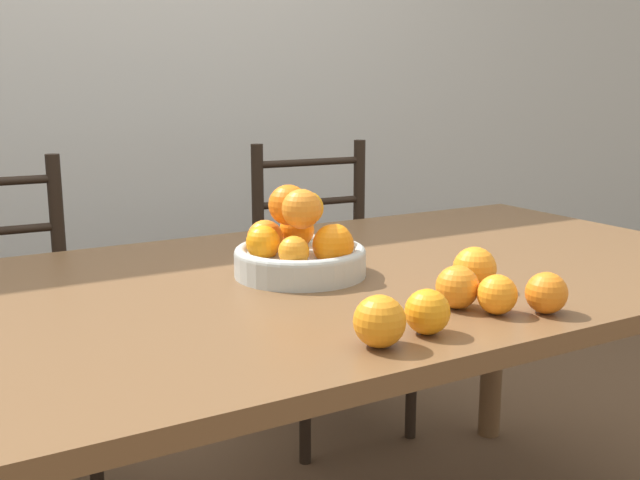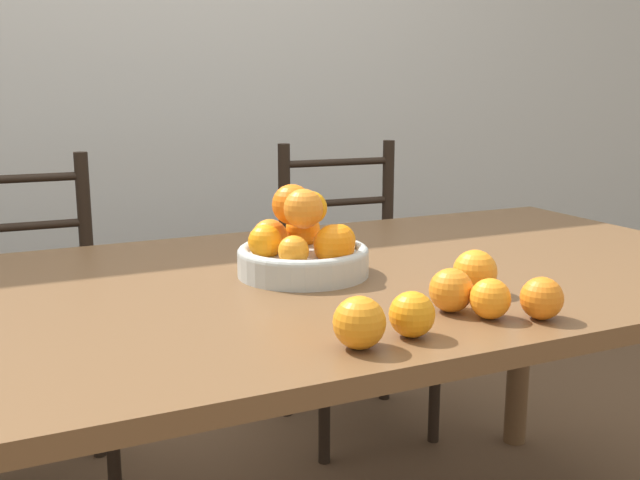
{
  "view_description": "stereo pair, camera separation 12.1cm",
  "coord_description": "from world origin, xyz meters",
  "px_view_note": "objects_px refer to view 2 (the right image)",
  "views": [
    {
      "loc": [
        -0.72,
        -1.28,
        1.14
      ],
      "look_at": [
        -0.01,
        -0.05,
        0.84
      ],
      "focal_mm": 42.0,
      "sensor_mm": 36.0,
      "label": 1
    },
    {
      "loc": [
        -0.61,
        -1.33,
        1.14
      ],
      "look_at": [
        -0.01,
        -0.05,
        0.84
      ],
      "focal_mm": 42.0,
      "sensor_mm": 36.0,
      "label": 2
    }
  ],
  "objects_px": {
    "orange_loose_3": "(359,323)",
    "chair_right": "(353,291)",
    "orange_loose_2": "(451,290)",
    "orange_loose_5": "(475,272)",
    "orange_loose_0": "(490,299)",
    "orange_loose_1": "(542,298)",
    "orange_loose_4": "(412,314)",
    "chair_left": "(25,335)",
    "fruit_bowl": "(303,246)"
  },
  "relations": [
    {
      "from": "orange_loose_3",
      "to": "chair_right",
      "type": "xyz_separation_m",
      "value": [
        0.61,
        1.17,
        -0.33
      ]
    },
    {
      "from": "orange_loose_2",
      "to": "orange_loose_5",
      "type": "relative_size",
      "value": 0.92
    },
    {
      "from": "orange_loose_0",
      "to": "orange_loose_5",
      "type": "height_order",
      "value": "orange_loose_5"
    },
    {
      "from": "orange_loose_0",
      "to": "chair_right",
      "type": "distance_m",
      "value": 1.23
    },
    {
      "from": "orange_loose_1",
      "to": "orange_loose_4",
      "type": "height_order",
      "value": "same"
    },
    {
      "from": "orange_loose_0",
      "to": "chair_left",
      "type": "xyz_separation_m",
      "value": [
        -0.67,
        1.14,
        -0.32
      ]
    },
    {
      "from": "orange_loose_0",
      "to": "chair_left",
      "type": "bearing_deg",
      "value": 120.46
    },
    {
      "from": "orange_loose_0",
      "to": "orange_loose_1",
      "type": "height_order",
      "value": "orange_loose_1"
    },
    {
      "from": "fruit_bowl",
      "to": "orange_loose_5",
      "type": "bearing_deg",
      "value": -48.12
    },
    {
      "from": "fruit_bowl",
      "to": "orange_loose_2",
      "type": "xyz_separation_m",
      "value": [
        0.13,
        -0.34,
        -0.02
      ]
    },
    {
      "from": "orange_loose_3",
      "to": "orange_loose_1",
      "type": "bearing_deg",
      "value": -1.09
    },
    {
      "from": "orange_loose_1",
      "to": "chair_left",
      "type": "relative_size",
      "value": 0.08
    },
    {
      "from": "chair_right",
      "to": "orange_loose_3",
      "type": "bearing_deg",
      "value": -113.53
    },
    {
      "from": "orange_loose_4",
      "to": "chair_left",
      "type": "bearing_deg",
      "value": 113.41
    },
    {
      "from": "orange_loose_0",
      "to": "chair_right",
      "type": "xyz_separation_m",
      "value": [
        0.35,
        1.14,
        -0.32
      ]
    },
    {
      "from": "orange_loose_2",
      "to": "orange_loose_5",
      "type": "xyz_separation_m",
      "value": [
        0.11,
        0.08,
        0.0
      ]
    },
    {
      "from": "orange_loose_0",
      "to": "orange_loose_3",
      "type": "xyz_separation_m",
      "value": [
        -0.27,
        -0.03,
        0.01
      ]
    },
    {
      "from": "fruit_bowl",
      "to": "orange_loose_3",
      "type": "relative_size",
      "value": 3.37
    },
    {
      "from": "orange_loose_5",
      "to": "orange_loose_0",
      "type": "bearing_deg",
      "value": -117.32
    },
    {
      "from": "orange_loose_5",
      "to": "orange_loose_2",
      "type": "bearing_deg",
      "value": -144.66
    },
    {
      "from": "orange_loose_0",
      "to": "orange_loose_5",
      "type": "xyz_separation_m",
      "value": [
        0.07,
        0.14,
        0.01
      ]
    },
    {
      "from": "fruit_bowl",
      "to": "orange_loose_1",
      "type": "bearing_deg",
      "value": -61.19
    },
    {
      "from": "orange_loose_3",
      "to": "chair_left",
      "type": "bearing_deg",
      "value": 109.03
    },
    {
      "from": "fruit_bowl",
      "to": "chair_right",
      "type": "bearing_deg",
      "value": 55.35
    },
    {
      "from": "orange_loose_1",
      "to": "chair_left",
      "type": "bearing_deg",
      "value": 122.33
    },
    {
      "from": "orange_loose_0",
      "to": "chair_left",
      "type": "distance_m",
      "value": 1.36
    },
    {
      "from": "orange_loose_1",
      "to": "chair_left",
      "type": "xyz_separation_m",
      "value": [
        -0.74,
        1.18,
        -0.33
      ]
    },
    {
      "from": "orange_loose_3",
      "to": "orange_loose_4",
      "type": "bearing_deg",
      "value": 6.32
    },
    {
      "from": "orange_loose_1",
      "to": "chair_right",
      "type": "distance_m",
      "value": 1.25
    },
    {
      "from": "orange_loose_4",
      "to": "orange_loose_5",
      "type": "height_order",
      "value": "orange_loose_5"
    },
    {
      "from": "orange_loose_5",
      "to": "chair_left",
      "type": "height_order",
      "value": "chair_left"
    },
    {
      "from": "orange_loose_1",
      "to": "orange_loose_2",
      "type": "relative_size",
      "value": 0.94
    },
    {
      "from": "orange_loose_2",
      "to": "orange_loose_5",
      "type": "bearing_deg",
      "value": 35.34
    },
    {
      "from": "fruit_bowl",
      "to": "orange_loose_3",
      "type": "distance_m",
      "value": 0.44
    },
    {
      "from": "orange_loose_2",
      "to": "orange_loose_5",
      "type": "height_order",
      "value": "orange_loose_5"
    },
    {
      "from": "orange_loose_4",
      "to": "chair_right",
      "type": "relative_size",
      "value": 0.08
    },
    {
      "from": "fruit_bowl",
      "to": "chair_right",
      "type": "xyz_separation_m",
      "value": [
        0.51,
        0.74,
        -0.35
      ]
    },
    {
      "from": "chair_left",
      "to": "chair_right",
      "type": "xyz_separation_m",
      "value": [
        1.01,
        -0.0,
        0.0
      ]
    },
    {
      "from": "fruit_bowl",
      "to": "orange_loose_3",
      "type": "bearing_deg",
      "value": -103.08
    },
    {
      "from": "chair_left",
      "to": "chair_right",
      "type": "height_order",
      "value": "same"
    },
    {
      "from": "fruit_bowl",
      "to": "orange_loose_0",
      "type": "distance_m",
      "value": 0.43
    },
    {
      "from": "fruit_bowl",
      "to": "orange_loose_3",
      "type": "height_order",
      "value": "fruit_bowl"
    },
    {
      "from": "orange_loose_3",
      "to": "chair_right",
      "type": "bearing_deg",
      "value": 62.44
    },
    {
      "from": "orange_loose_2",
      "to": "orange_loose_3",
      "type": "bearing_deg",
      "value": -157.88
    },
    {
      "from": "fruit_bowl",
      "to": "orange_loose_0",
      "type": "bearing_deg",
      "value": -67.51
    },
    {
      "from": "orange_loose_1",
      "to": "orange_loose_2",
      "type": "xyz_separation_m",
      "value": [
        -0.11,
        0.1,
        0.0
      ]
    },
    {
      "from": "orange_loose_1",
      "to": "orange_loose_5",
      "type": "height_order",
      "value": "orange_loose_5"
    },
    {
      "from": "orange_loose_0",
      "to": "orange_loose_4",
      "type": "relative_size",
      "value": 0.95
    },
    {
      "from": "orange_loose_4",
      "to": "orange_loose_5",
      "type": "relative_size",
      "value": 0.87
    },
    {
      "from": "orange_loose_1",
      "to": "orange_loose_2",
      "type": "height_order",
      "value": "orange_loose_2"
    }
  ]
}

